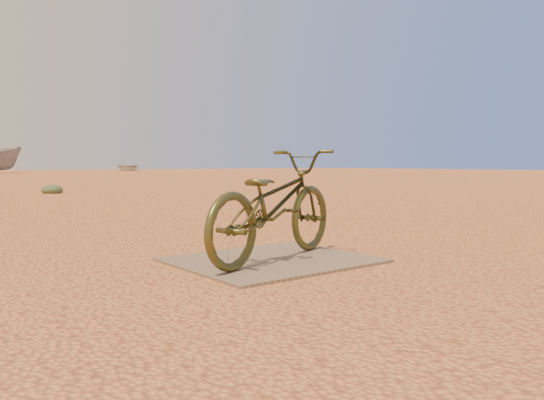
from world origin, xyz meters
TOP-DOWN VIEW (x-y plane):
  - ground at (0.00, 0.00)m, footprint 120.00×120.00m
  - plywood_board at (0.33, -0.55)m, footprint 1.52×1.29m
  - bicycle at (0.32, -0.58)m, footprint 1.82×1.12m
  - boat_far_right at (19.68, 48.70)m, footprint 4.25×5.12m
  - kale_b at (1.72, 10.80)m, footprint 0.55×0.55m

SIDE VIEW (x-z plane):
  - ground at x=0.00m, z-range 0.00..0.00m
  - kale_b at x=1.72m, z-range -0.15..0.15m
  - plywood_board at x=0.33m, z-range 0.00..0.02m
  - boat_far_right at x=19.68m, z-range 0.00..0.92m
  - bicycle at x=0.32m, z-range 0.02..0.93m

